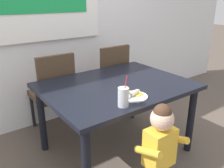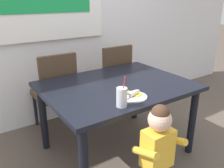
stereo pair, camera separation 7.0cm
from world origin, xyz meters
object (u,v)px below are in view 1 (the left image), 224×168
dining_chair_right (110,77)px  peeled_banana (134,93)px  snack_plate (134,96)px  dining_table (116,93)px  dining_chair_left (54,89)px  milk_cup (123,98)px  toddler_standing (160,143)px

dining_chair_right → peeled_banana: 1.17m
snack_plate → dining_table: bearing=78.2°
dining_chair_left → snack_plate: (0.28, -1.05, 0.21)m
dining_chair_left → dining_chair_right: same height
peeled_banana → milk_cup: bearing=-154.2°
dining_chair_left → toddler_standing: 1.44m
dining_table → milk_cup: bearing=-120.8°
dining_table → dining_chair_right: bearing=59.0°
dining_table → dining_chair_left: 0.80m
milk_cup → dining_chair_left: bearing=95.2°
dining_chair_right → snack_plate: bearing=64.6°
snack_plate → milk_cup: bearing=-155.2°
dining_chair_right → milk_cup: bearing=59.1°
dining_chair_right → peeled_banana: bearing=64.9°
toddler_standing → dining_table: bearing=79.3°
snack_plate → peeled_banana: size_ratio=1.31×
milk_cup → snack_plate: milk_cup is taller
dining_table → toddler_standing: size_ratio=1.64×
dining_chair_left → peeled_banana: 1.10m
dining_table → dining_chair_left: bearing=116.4°
toddler_standing → milk_cup: milk_cup is taller
milk_cup → snack_plate: 0.21m
dining_chair_left → peeled_banana: size_ratio=5.47×
dining_table → peeled_banana: size_ratio=7.85×
dining_table → snack_plate: (-0.07, -0.34, 0.10)m
peeled_banana → dining_chair_right: bearing=64.9°
milk_cup → peeled_banana: (0.19, 0.09, -0.04)m
dining_chair_left → toddler_standing: bearing=98.7°
dining_chair_left → milk_cup: size_ratio=3.82×
snack_plate → peeled_banana: bearing=42.8°
toddler_standing → peeled_banana: bearing=79.2°
milk_cup → dining_chair_right: bearing=59.1°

